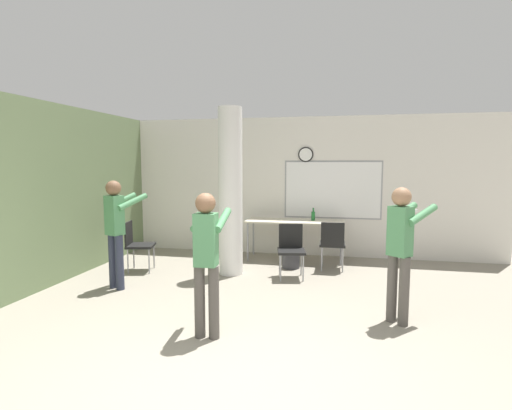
% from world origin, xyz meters
% --- Properties ---
extents(ground_plane, '(24.00, 24.00, 0.00)m').
position_xyz_m(ground_plane, '(0.00, 0.00, 0.00)').
color(ground_plane, gray).
extents(wall_left_accent, '(0.12, 7.00, 2.80)m').
position_xyz_m(wall_left_accent, '(-3.50, 2.50, 1.40)').
color(wall_left_accent, '#6B7F56').
rests_on(wall_left_accent, ground_plane).
extents(wall_back, '(8.00, 0.15, 2.80)m').
position_xyz_m(wall_back, '(0.02, 5.06, 1.40)').
color(wall_back, silver).
rests_on(wall_back, ground_plane).
extents(support_pillar, '(0.40, 0.40, 2.80)m').
position_xyz_m(support_pillar, '(-0.94, 3.35, 1.40)').
color(support_pillar, white).
rests_on(support_pillar, ground_plane).
extents(folding_table, '(1.88, 0.64, 0.77)m').
position_xyz_m(folding_table, '(0.01, 4.54, 0.72)').
color(folding_table, beige).
rests_on(folding_table, ground_plane).
extents(bottle_on_table, '(0.07, 0.07, 0.25)m').
position_xyz_m(bottle_on_table, '(0.35, 4.63, 0.87)').
color(bottle_on_table, '#1E6B2D').
rests_on(bottle_on_table, folding_table).
extents(waste_bin, '(0.32, 0.32, 0.30)m').
position_xyz_m(waste_bin, '(0.01, 3.92, 0.15)').
color(waste_bin, '#38383D').
rests_on(waste_bin, ground_plane).
extents(chair_by_left_wall, '(0.53, 0.53, 0.87)m').
position_xyz_m(chair_by_left_wall, '(-2.59, 3.16, 0.51)').
color(chair_by_left_wall, black).
rests_on(chair_by_left_wall, ground_plane).
extents(chair_table_right, '(0.44, 0.44, 0.87)m').
position_xyz_m(chair_table_right, '(0.74, 3.91, 0.51)').
color(chair_table_right, black).
rests_on(chair_table_right, ground_plane).
extents(chair_table_front, '(0.51, 0.51, 0.87)m').
position_xyz_m(chair_table_front, '(0.08, 3.34, 0.51)').
color(chair_table_front, black).
rests_on(chair_table_front, ground_plane).
extents(person_playing_front, '(0.36, 0.62, 1.57)m').
position_xyz_m(person_playing_front, '(-0.52, 0.88, 0.93)').
color(person_playing_front, '#514C47').
rests_on(person_playing_front, ground_plane).
extents(person_playing_side, '(0.60, 0.64, 1.61)m').
position_xyz_m(person_playing_side, '(1.56, 1.71, 0.95)').
color(person_playing_side, '#514C47').
rests_on(person_playing_side, ground_plane).
extents(person_watching_back, '(0.52, 0.65, 1.63)m').
position_xyz_m(person_watching_back, '(-2.39, 2.22, 0.96)').
color(person_watching_back, '#2D3347').
rests_on(person_watching_back, ground_plane).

